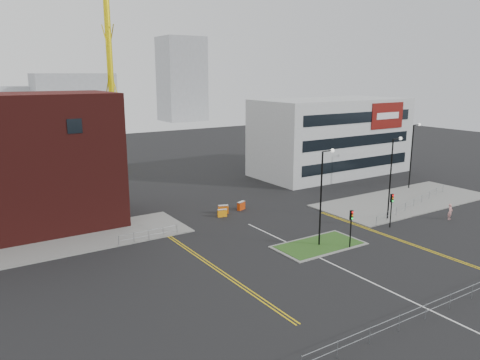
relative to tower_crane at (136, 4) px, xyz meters
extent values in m
plane|color=black|center=(-3.53, -56.29, -27.32)|extent=(200.00, 200.00, 0.00)
cube|color=slate|center=(-23.53, -34.29, -27.26)|extent=(28.00, 8.00, 0.12)
cube|color=slate|center=(18.47, -42.29, -27.26)|extent=(24.00, 10.00, 0.12)
cube|color=slate|center=(-1.53, -48.29, -27.28)|extent=(8.60, 4.60, 0.08)
cube|color=#264F1A|center=(-1.53, -48.29, -27.26)|extent=(8.00, 4.00, 0.12)
cube|color=#471411|center=(-23.53, -28.29, -20.32)|extent=(18.00, 10.00, 14.00)
cube|color=black|center=(-19.53, -33.31, -16.32)|extent=(1.40, 0.10, 1.40)
cube|color=#B8BBBE|center=(22.47, -24.29, -21.32)|extent=(25.00, 12.00, 12.00)
cube|color=black|center=(22.47, -30.31, -24.83)|extent=(22.00, 0.10, 1.60)
cube|color=black|center=(22.47, -30.31, -21.32)|extent=(22.00, 0.10, 1.60)
cube|color=black|center=(22.47, -30.31, -17.82)|extent=(22.00, 0.10, 1.60)
cube|color=#660F0B|center=(28.47, -30.37, -17.82)|extent=(7.00, 0.15, 4.00)
cube|color=white|center=(28.47, -30.47, -17.82)|extent=(5.00, 0.05, 1.00)
cylinder|color=yellow|center=(-5.53, -1.29, -9.48)|extent=(1.00, 1.00, 35.69)
cylinder|color=black|center=(-1.53, -48.29, -22.82)|extent=(0.16, 0.16, 9.00)
cylinder|color=black|center=(-0.93, -48.29, -18.32)|extent=(1.20, 0.10, 0.10)
sphere|color=silver|center=(-0.33, -48.29, -18.32)|extent=(0.36, 0.36, 0.36)
cylinder|color=black|center=(10.47, -46.29, -22.82)|extent=(0.16, 0.16, 9.00)
cylinder|color=black|center=(11.07, -46.29, -18.32)|extent=(1.20, 0.10, 0.10)
sphere|color=silver|center=(11.67, -46.29, -18.32)|extent=(0.36, 0.36, 0.36)
cylinder|color=black|center=(24.47, -38.29, -22.82)|extent=(0.16, 0.16, 9.00)
cylinder|color=black|center=(25.07, -38.29, -18.32)|extent=(1.20, 0.10, 0.10)
sphere|color=silver|center=(25.67, -38.29, -18.32)|extent=(0.36, 0.36, 0.36)
cylinder|color=black|center=(0.47, -50.29, -25.82)|extent=(0.12, 0.12, 3.00)
cube|color=black|center=(0.47, -50.29, -24.12)|extent=(0.28, 0.22, 0.90)
sphere|color=red|center=(0.47, -50.42, -23.82)|extent=(0.18, 0.18, 0.18)
sphere|color=orange|center=(0.47, -50.42, -24.12)|extent=(0.18, 0.18, 0.18)
sphere|color=#0CCC33|center=(0.47, -50.42, -24.42)|extent=(0.18, 0.18, 0.18)
cylinder|color=black|center=(8.47, -48.29, -25.82)|extent=(0.12, 0.12, 3.00)
cube|color=black|center=(8.47, -48.29, -24.12)|extent=(0.28, 0.22, 0.90)
sphere|color=red|center=(8.47, -48.42, -23.82)|extent=(0.18, 0.18, 0.18)
sphere|color=orange|center=(8.47, -48.42, -24.12)|extent=(0.18, 0.18, 0.18)
sphere|color=#0CCC33|center=(8.47, -48.42, -24.42)|extent=(0.18, 0.18, 0.18)
cylinder|color=gray|center=(-3.53, -62.29, -26.27)|extent=(24.00, 0.04, 0.04)
cylinder|color=gray|center=(-3.53, -62.29, -26.77)|extent=(24.00, 0.04, 0.04)
cylinder|color=gray|center=(-14.53, -38.29, -26.27)|extent=(6.00, 0.04, 0.04)
cylinder|color=gray|center=(-14.53, -38.29, -26.77)|extent=(6.00, 0.04, 0.04)
cylinder|color=gray|center=(-17.53, -38.29, -26.77)|extent=(0.05, 0.05, 1.10)
cylinder|color=gray|center=(-11.53, -38.29, -26.77)|extent=(0.05, 0.05, 1.10)
cylinder|color=gray|center=(16.97, -44.79, -26.27)|extent=(19.01, 5.04, 0.04)
cylinder|color=gray|center=(16.97, -44.79, -26.77)|extent=(19.01, 5.04, 0.04)
cylinder|color=gray|center=(7.47, -47.29, -26.77)|extent=(0.05, 0.05, 1.10)
cylinder|color=gray|center=(26.47, -42.29, -26.77)|extent=(0.05, 0.05, 1.10)
cube|color=silver|center=(-3.53, -54.29, -27.32)|extent=(0.15, 30.00, 0.01)
cube|color=gold|center=(-12.53, -46.29, -27.32)|extent=(0.12, 24.00, 0.01)
cube|color=gold|center=(-12.23, -46.29, -27.32)|extent=(0.12, 24.00, 0.01)
cube|color=gold|center=(5.97, -50.29, -27.32)|extent=(0.12, 20.00, 0.01)
cube|color=gold|center=(6.27, -50.29, -27.32)|extent=(0.12, 20.00, 0.01)
cube|color=gray|center=(6.47, 73.71, -19.32)|extent=(24.00, 12.00, 16.00)
cube|color=gray|center=(41.47, 68.71, -13.32)|extent=(14.00, 12.00, 28.00)
cube|color=gray|center=(-11.53, 83.71, -21.32)|extent=(30.00, 12.00, 12.00)
imported|color=pink|center=(16.28, -50.06, -26.43)|extent=(0.72, 0.53, 1.79)
cube|color=orange|center=(-4.53, -35.43, -26.89)|extent=(1.10, 0.61, 0.87)
cube|color=silver|center=(-4.53, -35.43, -26.50)|extent=(1.10, 0.61, 0.10)
cube|color=#C43A0A|center=(-1.20, -34.26, -26.83)|extent=(1.25, 0.84, 0.99)
cube|color=silver|center=(-1.20, -34.26, -26.38)|extent=(1.25, 0.84, 0.12)
cube|color=#D85C0C|center=(-3.78, -34.41, -26.83)|extent=(1.25, 0.79, 0.99)
cube|color=silver|center=(-3.78, -34.41, -26.38)|extent=(1.25, 0.79, 0.12)
camera|label=1|loc=(-30.44, -79.27, -11.45)|focal=35.00mm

